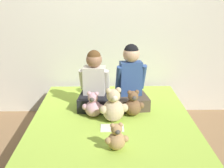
% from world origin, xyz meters
% --- Properties ---
extents(ground_plane, '(14.00, 14.00, 0.00)m').
position_xyz_m(ground_plane, '(0.00, 0.00, 0.00)').
color(ground_plane, '#93704C').
extents(wall_behind_bed, '(8.00, 0.06, 2.50)m').
position_xyz_m(wall_behind_bed, '(0.00, 1.06, 1.25)').
color(wall_behind_bed, silver).
rests_on(wall_behind_bed, ground_plane).
extents(bed, '(1.56, 1.87, 0.39)m').
position_xyz_m(bed, '(0.00, 0.00, 0.19)').
color(bed, '#473828').
rests_on(bed, ground_plane).
extents(child_on_left, '(0.34, 0.37, 0.61)m').
position_xyz_m(child_on_left, '(-0.18, 0.26, 0.63)').
color(child_on_left, black).
rests_on(child_on_left, bed).
extents(child_on_right, '(0.38, 0.35, 0.67)m').
position_xyz_m(child_on_right, '(0.20, 0.26, 0.67)').
color(child_on_right, brown).
rests_on(child_on_right, bed).
extents(teddy_bear_held_by_left_child, '(0.21, 0.16, 0.26)m').
position_xyz_m(teddy_bear_held_by_left_child, '(-0.19, 0.02, 0.50)').
color(teddy_bear_held_by_left_child, '#DBA3B2').
rests_on(teddy_bear_held_by_left_child, bed).
extents(teddy_bear_held_by_right_child, '(0.22, 0.17, 0.26)m').
position_xyz_m(teddy_bear_held_by_right_child, '(0.20, 0.04, 0.50)').
color(teddy_bear_held_by_right_child, brown).
rests_on(teddy_bear_held_by_right_child, bed).
extents(teddy_bear_between_children, '(0.27, 0.21, 0.33)m').
position_xyz_m(teddy_bear_between_children, '(0.01, -0.08, 0.53)').
color(teddy_bear_between_children, '#D1B78E').
rests_on(teddy_bear_between_children, bed).
extents(teddy_bear_at_foot_of_bed, '(0.19, 0.14, 0.23)m').
position_xyz_m(teddy_bear_at_foot_of_bed, '(0.02, -0.58, 0.49)').
color(teddy_bear_at_foot_of_bed, tan).
rests_on(teddy_bear_at_foot_of_bed, bed).
extents(sign_card, '(0.21, 0.15, 0.00)m').
position_xyz_m(sign_card, '(-0.01, -0.23, 0.39)').
color(sign_card, white).
rests_on(sign_card, bed).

